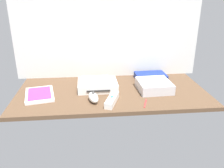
% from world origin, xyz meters
% --- Properties ---
extents(ground_plane, '(1.00, 0.48, 0.02)m').
position_xyz_m(ground_plane, '(0.00, 0.00, -0.01)').
color(ground_plane, brown).
rests_on(ground_plane, ground).
extents(back_wall, '(1.10, 0.01, 0.64)m').
position_xyz_m(back_wall, '(0.00, 0.25, 0.32)').
color(back_wall, silver).
rests_on(back_wall, ground).
extents(game_console, '(0.21, 0.17, 0.04)m').
position_xyz_m(game_console, '(-0.08, 0.04, 0.02)').
color(game_console, white).
rests_on(game_console, ground_plane).
extents(mini_computer, '(0.18, 0.18, 0.05)m').
position_xyz_m(mini_computer, '(0.23, -0.01, 0.03)').
color(mini_computer, silver).
rests_on(mini_computer, ground_plane).
extents(game_case, '(0.17, 0.21, 0.02)m').
position_xyz_m(game_case, '(-0.37, -0.03, 0.01)').
color(game_case, white).
rests_on(game_case, ground_plane).
extents(network_router, '(0.18, 0.13, 0.03)m').
position_xyz_m(network_router, '(0.25, 0.16, 0.02)').
color(network_router, navy).
rests_on(network_router, ground_plane).
extents(remote_wand, '(0.08, 0.15, 0.03)m').
position_xyz_m(remote_wand, '(-0.01, -0.14, 0.02)').
color(remote_wand, white).
rests_on(remote_wand, ground_plane).
extents(remote_nunchuk, '(0.06, 0.11, 0.05)m').
position_xyz_m(remote_nunchuk, '(-0.10, -0.12, 0.02)').
color(remote_nunchuk, white).
rests_on(remote_nunchuk, ground_plane).
extents(remote_classic_pad, '(0.15, 0.08, 0.02)m').
position_xyz_m(remote_classic_pad, '(-0.09, 0.04, 0.05)').
color(remote_classic_pad, white).
rests_on(remote_classic_pad, game_console).
extents(stylus_pen, '(0.04, 0.09, 0.01)m').
position_xyz_m(stylus_pen, '(0.14, -0.17, 0.00)').
color(stylus_pen, red).
rests_on(stylus_pen, ground_plane).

